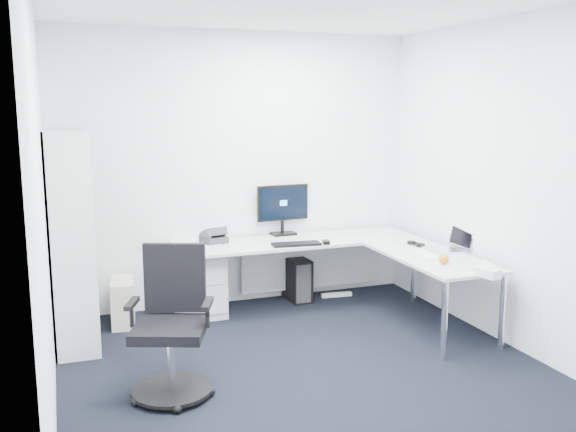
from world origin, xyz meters
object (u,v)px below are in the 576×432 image
object	(u,v)px
bookshelf	(71,239)
monitor	(283,209)
task_chair	(170,325)
laptop	(443,237)
l_desk	(315,281)

from	to	relation	value
bookshelf	monitor	world-z (taller)	bookshelf
task_chair	laptop	size ratio (longest dim) A/B	2.91
l_desk	laptop	xyz separation A→B (m)	(1.04, -0.54, 0.46)
monitor	bookshelf	bearing A→B (deg)	-168.03
bookshelf	monitor	bearing A→B (deg)	15.49
l_desk	monitor	xyz separation A→B (m)	(-0.10, 0.63, 0.60)
bookshelf	monitor	size ratio (longest dim) A/B	3.27
l_desk	monitor	bearing A→B (deg)	98.82
bookshelf	task_chair	distance (m)	1.48
laptop	task_chair	bearing A→B (deg)	-166.07
task_chair	l_desk	bearing A→B (deg)	59.01
l_desk	task_chair	distance (m)	2.03
l_desk	bookshelf	bearing A→B (deg)	178.68
bookshelf	task_chair	bearing A→B (deg)	-65.79
l_desk	monitor	distance (m)	0.87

